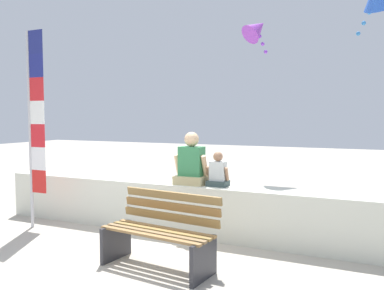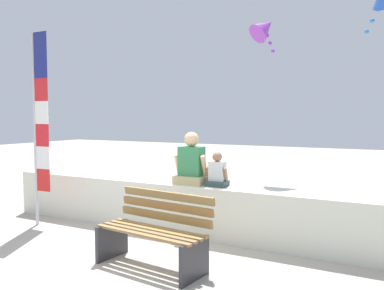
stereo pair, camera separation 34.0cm
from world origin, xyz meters
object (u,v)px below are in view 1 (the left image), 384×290
at_px(person_adult, 192,164).
at_px(person_child, 218,173).
at_px(park_bench, 161,234).
at_px(kite_purple, 257,29).
at_px(flag_banner, 34,120).

relative_size(person_adult, person_child, 1.56).
bearing_deg(park_bench, person_adult, 99.50).
bearing_deg(person_adult, kite_purple, 87.87).
bearing_deg(person_child, park_bench, -98.06).
xyz_separation_m(park_bench, flag_banner, (-2.68, 0.65, 1.36)).
xyz_separation_m(person_adult, kite_purple, (0.12, 3.17, 2.65)).
bearing_deg(kite_purple, person_adult, -92.13).
xyz_separation_m(person_adult, person_child, (0.43, 0.00, -0.11)).
xyz_separation_m(person_child, flag_banner, (-2.87, -0.75, 0.78)).
height_order(person_child, kite_purple, kite_purple).
height_order(flag_banner, kite_purple, kite_purple).
bearing_deg(park_bench, flag_banner, 166.33).
distance_m(park_bench, kite_purple, 5.66).
bearing_deg(flag_banner, person_child, 14.64).
bearing_deg(kite_purple, person_child, -84.33).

